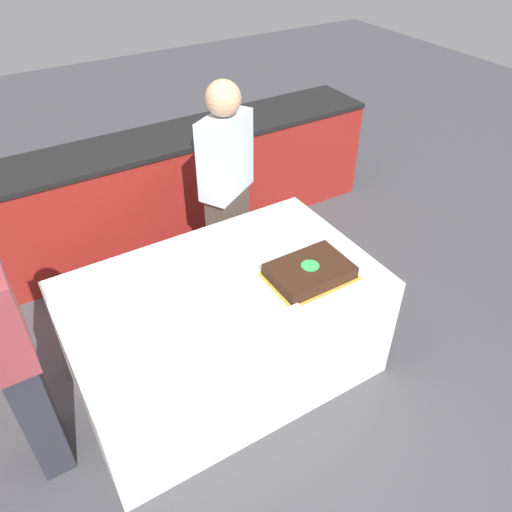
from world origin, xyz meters
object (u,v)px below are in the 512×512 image
object	(u,v)px
person_cutting_cake	(227,190)
wine_glass	(148,341)
plate_stack	(96,312)
person_seated_left	(13,356)
cake	(310,271)

from	to	relation	value
person_cutting_cake	wine_glass	bearing A→B (deg)	16.05
wine_glass	plate_stack	bearing A→B (deg)	107.86
person_cutting_cake	person_seated_left	distance (m)	1.74
plate_stack	person_cutting_cake	size ratio (longest dim) A/B	0.12
wine_glass	person_cutting_cake	size ratio (longest dim) A/B	0.11
cake	plate_stack	size ratio (longest dim) A/B	2.58
wine_glass	person_seated_left	xyz separation A→B (m)	(-0.56, 0.30, -0.07)
cake	person_cutting_cake	distance (m)	0.98
plate_stack	person_cutting_cake	xyz separation A→B (m)	(1.14, 0.65, 0.06)
person_cutting_cake	person_seated_left	size ratio (longest dim) A/B	1.04
cake	person_cutting_cake	world-z (taller)	person_cutting_cake
wine_glass	person_cutting_cake	distance (m)	1.47
person_cutting_cake	person_seated_left	world-z (taller)	person_cutting_cake
person_cutting_cake	person_seated_left	xyz separation A→B (m)	(-1.57, -0.77, -0.03)
wine_glass	person_cutting_cake	bearing A→B (deg)	46.88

